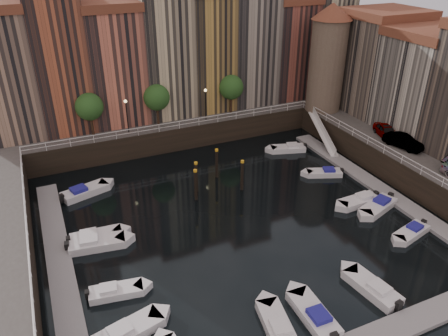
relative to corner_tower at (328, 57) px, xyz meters
name	(u,v)px	position (x,y,z in m)	size (l,w,h in m)	color
ground	(235,216)	(-20.00, -14.50, -10.19)	(200.00, 200.00, 0.00)	black
quay_far	(157,113)	(-20.00, 11.50, -8.69)	(80.00, 20.00, 3.00)	black
dock_left	(60,267)	(-36.20, -15.50, -10.02)	(2.00, 28.00, 0.35)	gray
dock_right	(374,185)	(-3.80, -15.50, -10.02)	(2.00, 28.00, 0.35)	gray
far_terrace	(182,48)	(-16.69, 9.00, 0.76)	(48.70, 10.30, 17.50)	#93735D
right_terrace	(429,77)	(6.50, -10.70, -0.64)	(9.30, 24.30, 14.00)	#716455
corner_tower	(328,57)	(0.00, 0.00, 0.00)	(5.20, 5.20, 13.80)	#6B5B4C
promenade_trees	(162,97)	(-21.33, 3.70, -3.61)	(21.20, 3.20, 5.20)	black
street_lamps	(167,104)	(-21.00, 2.70, -4.30)	(10.36, 0.36, 4.18)	black
railings	(215,160)	(-20.00, -9.62, -6.41)	(36.08, 34.04, 0.52)	white
gangway	(323,132)	(-2.90, -4.50, -8.28)	(2.78, 8.32, 3.73)	white
mooring_pilings	(213,176)	(-19.94, -8.92, -8.54)	(5.52, 3.98, 3.78)	black
boat_left_0	(128,332)	(-32.74, -24.47, -9.81)	(5.10, 2.89, 1.14)	silver
boat_left_1	(115,291)	(-32.74, -20.27, -9.87)	(4.31, 2.14, 0.97)	silver
boat_left_2	(96,243)	(-33.06, -13.87, -9.81)	(5.13, 2.49, 1.15)	silver
boat_left_3	(95,237)	(-32.96, -12.84, -9.83)	(4.80, 1.99, 1.09)	silver
boat_left_4	(84,192)	(-32.67, -4.53, -9.80)	(5.20, 3.17, 1.17)	silver
boat_right_0	(412,232)	(-6.72, -23.72, -9.87)	(4.24, 2.39, 0.95)	silver
boat_right_1	(379,206)	(-6.52, -19.19, -9.82)	(4.94, 3.12, 1.11)	silver
boat_right_2	(360,201)	(-7.59, -17.63, -9.84)	(4.62, 1.82, 1.05)	silver
boat_right_3	(325,173)	(-7.22, -11.26, -9.88)	(4.18, 2.82, 0.95)	silver
boat_right_4	(289,148)	(-7.61, -4.15, -9.84)	(4.64, 2.81, 1.04)	silver
boat_near_1	(277,326)	(-23.28, -28.16, -9.83)	(2.47, 4.85, 1.09)	silver
boat_near_2	(314,315)	(-20.42, -28.37, -9.81)	(1.93, 5.00, 1.14)	silver
boat_near_3	(373,288)	(-14.84, -27.97, -9.81)	(2.40, 5.02, 1.13)	silver
car_a	(386,132)	(1.20, -10.87, -6.47)	(1.70, 4.23, 1.44)	gray
car_b	(403,142)	(0.85, -13.98, -6.46)	(1.55, 4.45, 1.47)	gray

